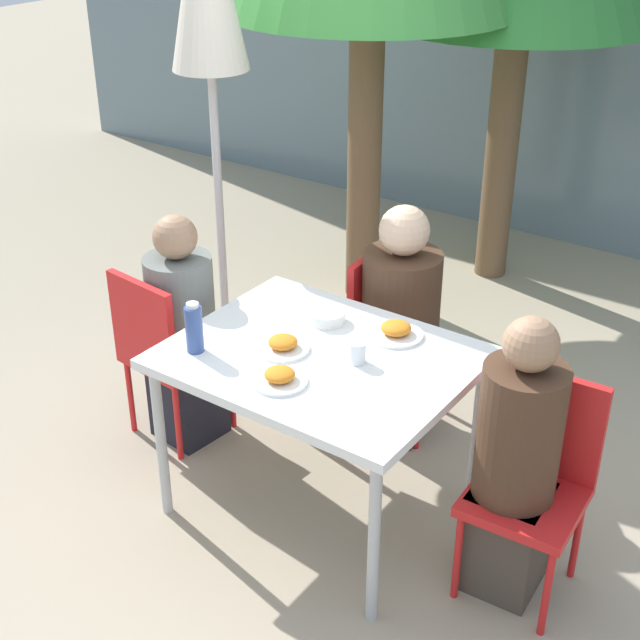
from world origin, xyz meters
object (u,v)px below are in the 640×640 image
object	(u,v)px
chair_far	(389,327)
bottle	(194,328)
person_right	(515,467)
drinking_cup	(358,353)
chair_right	(535,470)
salad_bowl	(327,317)
person_left	(183,336)
person_far	(400,329)
chair_left	(163,346)

from	to	relation	value
chair_far	bottle	bearing A→B (deg)	-19.38
person_right	drinking_cup	xyz separation A→B (m)	(-0.67, -0.02, 0.25)
chair_right	salad_bowl	xyz separation A→B (m)	(-0.99, 0.10, 0.29)
person_right	bottle	world-z (taller)	person_right
person_right	chair_far	world-z (taller)	person_right
person_right	bottle	distance (m)	1.31
bottle	drinking_cup	world-z (taller)	bottle
chair_right	bottle	xyz separation A→B (m)	(-1.28, -0.39, 0.36)
chair_right	drinking_cup	distance (m)	0.78
person_left	salad_bowl	world-z (taller)	person_left
person_right	drinking_cup	size ratio (longest dim) A/B	13.26
person_far	bottle	size ratio (longest dim) A/B	5.43
person_right	person_far	world-z (taller)	person_right
chair_left	person_left	distance (m)	0.10
drinking_cup	chair_left	bearing A→B (deg)	-178.83
chair_right	drinking_cup	xyz separation A→B (m)	(-0.71, -0.10, 0.30)
chair_far	bottle	xyz separation A→B (m)	(-0.28, -1.01, 0.36)
person_left	chair_right	world-z (taller)	person_left
person_right	bottle	bearing A→B (deg)	10.76
person_left	chair_right	bearing A→B (deg)	7.40
chair_left	bottle	size ratio (longest dim) A/B	4.09
chair_right	chair_far	distance (m)	1.18
chair_right	bottle	distance (m)	1.39
bottle	drinking_cup	distance (m)	0.64
chair_left	salad_bowl	distance (m)	0.84
chair_left	drinking_cup	size ratio (longest dim) A/B	9.88
drinking_cup	salad_bowl	xyz separation A→B (m)	(-0.28, 0.20, -0.02)
person_left	chair_far	size ratio (longest dim) A/B	1.31
person_right	person_far	size ratio (longest dim) A/B	1.01
chair_far	bottle	world-z (taller)	bottle
person_far	drinking_cup	distance (m)	0.76
person_far	bottle	xyz separation A→B (m)	(-0.36, -0.97, 0.33)
person_left	person_right	world-z (taller)	person_right
chair_right	person_left	bearing A→B (deg)	-1.71
person_right	chair_far	distance (m)	1.19
person_left	person_right	bearing A→B (deg)	4.55
chair_far	person_far	bearing A→B (deg)	58.12
chair_far	drinking_cup	world-z (taller)	chair_far
chair_left	chair_right	distance (m)	1.75
person_far	chair_left	bearing A→B (deg)	-53.94
chair_right	drinking_cup	size ratio (longest dim) A/B	9.88
person_left	drinking_cup	world-z (taller)	person_left
person_left	person_far	xyz separation A→B (m)	(0.77, 0.62, -0.00)
drinking_cup	salad_bowl	size ratio (longest dim) A/B	0.57
person_far	drinking_cup	xyz separation A→B (m)	(0.20, -0.68, 0.27)
person_left	chair_far	xyz separation A→B (m)	(0.69, 0.67, -0.03)
person_left	person_far	bearing A→B (deg)	44.83
person_right	person_left	bearing A→B (deg)	-4.57
chair_far	person_far	xyz separation A→B (m)	(0.08, -0.04, 0.03)
chair_right	person_right	world-z (taller)	person_right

